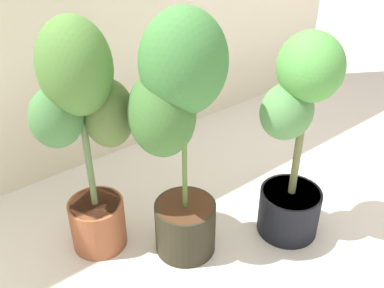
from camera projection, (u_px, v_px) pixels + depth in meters
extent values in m
plane|color=silver|center=(212.00, 260.00, 1.62)|extent=(8.00, 8.00, 0.00)
cylinder|color=#2C281A|center=(185.00, 227.00, 1.62)|extent=(0.22, 0.22, 0.20)
cylinder|color=#482B19|center=(185.00, 207.00, 1.57)|extent=(0.20, 0.20, 0.02)
cylinder|color=#5A793A|center=(184.00, 131.00, 1.41)|extent=(0.02, 0.02, 0.61)
ellipsoid|color=#3A7637|center=(184.00, 62.00, 1.28)|extent=(0.28, 0.27, 0.32)
ellipsoid|color=#3B692F|center=(162.00, 114.00, 1.35)|extent=(0.27, 0.29, 0.28)
cylinder|color=#995433|center=(98.00, 223.00, 1.65)|extent=(0.20, 0.20, 0.19)
cylinder|color=#463221|center=(95.00, 205.00, 1.60)|extent=(0.19, 0.19, 0.02)
cylinder|color=#597449|center=(84.00, 132.00, 1.44)|extent=(0.02, 0.02, 0.59)
ellipsoid|color=#477532|center=(75.00, 67.00, 1.32)|extent=(0.25, 0.28, 0.31)
ellipsoid|color=#42763E|center=(56.00, 118.00, 1.37)|extent=(0.19, 0.18, 0.20)
ellipsoid|color=#4E6932|center=(109.00, 114.00, 1.44)|extent=(0.23, 0.23, 0.24)
cylinder|color=black|center=(289.00, 211.00, 1.71)|extent=(0.23, 0.23, 0.18)
cylinder|color=#49361B|center=(291.00, 193.00, 1.67)|extent=(0.21, 0.21, 0.02)
cylinder|color=olive|center=(302.00, 126.00, 1.51)|extent=(0.03, 0.03, 0.57)
ellipsoid|color=#4C943F|center=(311.00, 67.00, 1.40)|extent=(0.32, 0.32, 0.23)
ellipsoid|color=#4F884A|center=(287.00, 111.00, 1.46)|extent=(0.20, 0.17, 0.19)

